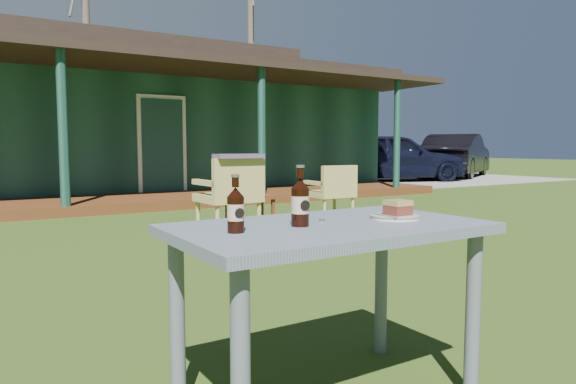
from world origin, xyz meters
TOP-DOWN VIEW (x-y plane):
  - ground at (0.00, 0.00)m, footprint 80.00×80.00m
  - pavilion at (-0.00, 9.39)m, footprint 15.80×8.30m
  - gravel_strip at (10.50, 8.50)m, footprint 9.00×6.00m
  - tree_mid at (3.00, 18.50)m, footprint 0.28×0.28m
  - tree_right at (9.50, 17.00)m, footprint 0.28×0.28m
  - car_near at (9.44, 8.04)m, footprint 4.55×2.97m
  - car_far at (12.89, 8.57)m, footprint 4.56×3.44m
  - cafe_table at (0.00, -1.60)m, footprint 1.20×0.70m
  - plate at (0.32, -1.63)m, footprint 0.20×0.20m
  - cake_slice at (0.33, -1.63)m, footprint 0.09×0.09m
  - fork at (0.25, -1.64)m, footprint 0.02×0.14m
  - cola_bottle_near at (-0.13, -1.60)m, footprint 0.07×0.07m
  - cola_bottle_far at (-0.40, -1.60)m, footprint 0.06×0.06m
  - bottle_cap at (0.00, -1.55)m, footprint 0.03×0.03m
  - armchair_left at (1.46, 2.30)m, footprint 0.69×0.65m
  - armchair_right at (3.15, 2.56)m, footprint 0.58×0.55m
  - floral_throw at (1.47, 2.12)m, footprint 0.60×0.23m
  - side_table at (1.84, 2.56)m, footprint 0.60×0.40m

SIDE VIEW (x-z plane):
  - ground at x=0.00m, z-range 0.00..0.00m
  - gravel_strip at x=10.50m, z-range 0.00..0.02m
  - side_table at x=1.84m, z-range 0.14..0.54m
  - armchair_right at x=3.15m, z-range 0.05..0.81m
  - armchair_left at x=1.46m, z-range 0.06..0.94m
  - cafe_table at x=0.00m, z-range 0.26..0.98m
  - car_near at x=9.44m, z-range 0.00..1.44m
  - car_far at x=12.89m, z-range 0.00..1.44m
  - bottle_cap at x=0.00m, z-range 0.72..0.73m
  - plate at x=0.32m, z-range 0.72..0.74m
  - fork at x=0.25m, z-range 0.73..0.74m
  - cake_slice at x=0.33m, z-range 0.73..0.80m
  - cola_bottle_far at x=-0.40m, z-range 0.70..0.90m
  - cola_bottle_near at x=-0.13m, z-range 0.70..0.93m
  - floral_throw at x=1.47m, z-range 0.89..0.94m
  - pavilion at x=0.00m, z-range -0.12..3.33m
  - tree_mid at x=3.00m, z-range 0.00..9.50m
  - tree_right at x=9.50m, z-range 0.00..11.00m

